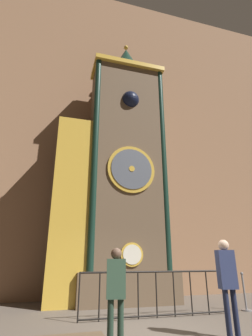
{
  "coord_description": "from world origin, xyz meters",
  "views": [
    {
      "loc": [
        -2.28,
        -5.71,
        1.45
      ],
      "look_at": [
        0.46,
        3.88,
        4.92
      ],
      "focal_mm": 28.0,
      "sensor_mm": 36.0,
      "label": 1
    }
  ],
  "objects_px": {
    "stanchion_post": "(245,298)",
    "visitor_far": "(227,276)",
    "visitor_near": "(116,286)",
    "clock_tower": "(117,174)"
  },
  "relations": [
    {
      "from": "visitor_far",
      "to": "stanchion_post",
      "type": "height_order",
      "value": "visitor_far"
    },
    {
      "from": "visitor_near",
      "to": "stanchion_post",
      "type": "height_order",
      "value": "visitor_near"
    },
    {
      "from": "visitor_far",
      "to": "clock_tower",
      "type": "bearing_deg",
      "value": 115.66
    },
    {
      "from": "stanchion_post",
      "to": "visitor_far",
      "type": "bearing_deg",
      "value": -133.26
    },
    {
      "from": "clock_tower",
      "to": "visitor_far",
      "type": "distance_m",
      "value": 5.91
    },
    {
      "from": "visitor_far",
      "to": "stanchion_post",
      "type": "relative_size",
      "value": 1.72
    },
    {
      "from": "clock_tower",
      "to": "stanchion_post",
      "type": "xyz_separation_m",
      "value": [
        3.48,
        -2.19,
        -4.29
      ]
    },
    {
      "from": "clock_tower",
      "to": "stanchion_post",
      "type": "bearing_deg",
      "value": -32.24
    },
    {
      "from": "visitor_near",
      "to": "stanchion_post",
      "type": "bearing_deg",
      "value": 39.02
    },
    {
      "from": "stanchion_post",
      "to": "visitor_near",
      "type": "bearing_deg",
      "value": -152.42
    }
  ]
}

